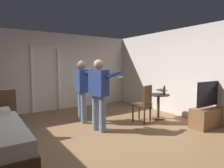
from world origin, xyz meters
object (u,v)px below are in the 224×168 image
at_px(side_table, 158,102).
at_px(person_striped_shirt, 82,87).
at_px(bottle_on_table, 164,90).
at_px(wooden_chair, 144,102).
at_px(tv_flatscreen, 209,114).
at_px(person_blue_shirt, 99,90).
at_px(laptop, 159,93).

height_order(side_table, person_striped_shirt, person_striped_shirt).
bearing_deg(bottle_on_table, wooden_chair, 177.43).
distance_m(tv_flatscreen, person_blue_shirt, 2.76).
height_order(side_table, person_blue_shirt, person_blue_shirt).
height_order(tv_flatscreen, bottle_on_table, tv_flatscreen).
bearing_deg(tv_flatscreen, person_striped_shirt, 138.77).
xyz_separation_m(side_table, person_striped_shirt, (-1.91, 0.91, 0.48)).
relative_size(side_table, person_striped_shirt, 0.43).
bearing_deg(tv_flatscreen, wooden_chair, 132.93).
bearing_deg(laptop, side_table, 65.74).
height_order(laptop, bottle_on_table, bottle_on_table).
relative_size(laptop, person_striped_shirt, 0.25).
distance_m(side_table, bottle_on_table, 0.37).
bearing_deg(laptop, person_striped_shirt, 153.44).
distance_m(tv_flatscreen, laptop, 1.33).
bearing_deg(laptop, person_blue_shirt, 177.62).
distance_m(wooden_chair, person_striped_shirt, 1.69).
bearing_deg(tv_flatscreen, side_table, 112.01).
bearing_deg(tv_flatscreen, person_blue_shirt, 152.76).
xyz_separation_m(laptop, person_blue_shirt, (-1.89, 0.08, 0.19)).
distance_m(side_table, person_blue_shirt, 1.97).
bearing_deg(person_blue_shirt, laptop, -2.38).
xyz_separation_m(bottle_on_table, person_blue_shirt, (-2.05, 0.12, 0.14)).
height_order(bottle_on_table, wooden_chair, wooden_chair).
height_order(laptop, person_striped_shirt, person_striped_shirt).
height_order(tv_flatscreen, person_striped_shirt, person_striped_shirt).
xyz_separation_m(side_table, wooden_chair, (-0.58, -0.05, 0.07)).
bearing_deg(person_striped_shirt, bottle_on_table, -25.63).
relative_size(tv_flatscreen, laptop, 2.81).
height_order(side_table, laptop, laptop).
distance_m(wooden_chair, person_blue_shirt, 1.39).
height_order(tv_flatscreen, side_table, tv_flatscreen).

